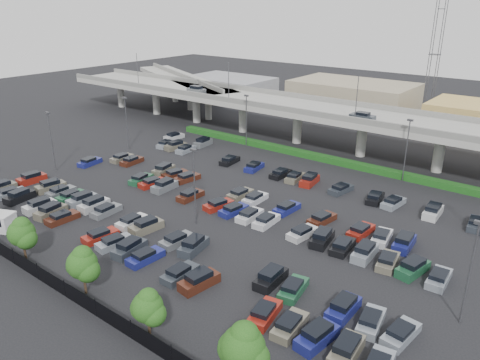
# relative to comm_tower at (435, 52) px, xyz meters

# --- Properties ---
(ground) EXTENTS (280.00, 280.00, 0.00)m
(ground) POSITION_rel_comm_tower_xyz_m (-4.00, -74.00, -15.61)
(ground) COLOR black
(overpass) EXTENTS (150.00, 13.00, 15.80)m
(overpass) POSITION_rel_comm_tower_xyz_m (-4.25, -42.01, -8.64)
(overpass) COLOR #97988F
(overpass) RESTS_ON ground
(on_ramp) EXTENTS (50.93, 30.13, 8.80)m
(on_ramp) POSITION_rel_comm_tower_xyz_m (-56.10, -30.95, -8.76)
(on_ramp) COLOR #97988F
(on_ramp) RESTS_ON ground
(hedge) EXTENTS (66.00, 1.60, 1.10)m
(hedge) POSITION_rel_comm_tower_xyz_m (-4.00, -49.00, -15.06)
(hedge) COLOR #164012
(hedge) RESTS_ON ground
(fence) EXTENTS (70.00, 0.10, 2.00)m
(fence) POSITION_rel_comm_tower_xyz_m (-4.05, -102.00, -14.71)
(fence) COLOR black
(fence) RESTS_ON ground
(tree_row) EXTENTS (65.07, 3.66, 5.94)m
(tree_row) POSITION_rel_comm_tower_xyz_m (-3.30, -100.53, -12.09)
(tree_row) COLOR #332316
(tree_row) RESTS_ON ground
(parked_cars) EXTENTS (62.91, 41.61, 1.67)m
(parked_cars) POSITION_rel_comm_tower_xyz_m (-4.31, -78.68, -14.99)
(parked_cars) COLOR #645F4E
(parked_cars) RESTS_ON ground
(light_poles) EXTENTS (66.90, 48.38, 10.30)m
(light_poles) POSITION_rel_comm_tower_xyz_m (-8.12, -72.00, -9.37)
(light_poles) COLOR #47474C
(light_poles) RESTS_ON ground
(distant_buildings) EXTENTS (138.00, 24.00, 9.00)m
(distant_buildings) POSITION_rel_comm_tower_xyz_m (8.38, -12.19, -11.87)
(distant_buildings) COLOR gray
(distant_buildings) RESTS_ON ground
(comm_tower) EXTENTS (2.40, 2.40, 30.00)m
(comm_tower) POSITION_rel_comm_tower_xyz_m (0.00, 0.00, 0.00)
(comm_tower) COLOR #47474C
(comm_tower) RESTS_ON ground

